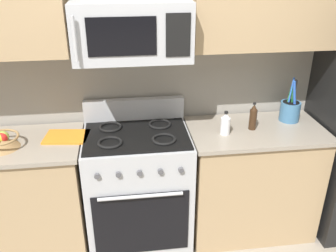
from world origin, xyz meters
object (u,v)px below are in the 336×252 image
microwave (132,30)px  bottle_soy (253,117)px  utensil_crock (290,110)px  bottle_vinegar (225,124)px  range_oven (139,187)px  fruit_basket (0,141)px  cutting_board (67,137)px

microwave → bottle_soy: (0.85, -0.03, -0.64)m
utensil_crock → bottle_vinegar: size_ratio=1.97×
range_oven → bottle_soy: bearing=-0.1°
microwave → fruit_basket: size_ratio=3.00×
range_oven → fruit_basket: size_ratio=4.46×
fruit_basket → bottle_soy: bottle_soy is taller
bottle_soy → microwave: bearing=178.3°
range_oven → bottle_vinegar: 0.82m
bottle_vinegar → microwave: bearing=172.9°
utensil_crock → bottle_soy: size_ratio=1.65×
range_oven → fruit_basket: (-0.90, -0.06, 0.49)m
range_oven → cutting_board: 0.66m
bottle_vinegar → bottle_soy: bearing=13.3°
utensil_crock → microwave: bearing=-175.9°
utensil_crock → fruit_basket: 2.10m
range_oven → microwave: 1.17m
microwave → range_oven: bearing=-89.9°
microwave → bottle_vinegar: microwave is taller
range_oven → utensil_crock: bearing=5.4°
range_oven → bottle_vinegar: range_oven is taller
fruit_basket → range_oven: bearing=3.7°
range_oven → microwave: size_ratio=1.48×
utensil_crock → cutting_board: utensil_crock is taller
microwave → bottle_soy: size_ratio=3.52×
bottle_soy → cutting_board: bearing=178.5°
range_oven → microwave: (-0.00, 0.03, 1.17)m
range_oven → cutting_board: size_ratio=3.63×
fruit_basket → bottle_vinegar: 1.53m
range_oven → fruit_basket: range_oven is taller
microwave → fruit_basket: (-0.90, -0.08, -0.69)m
fruit_basket → bottle_soy: 1.76m
microwave → cutting_board: (-0.49, 0.01, -0.73)m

